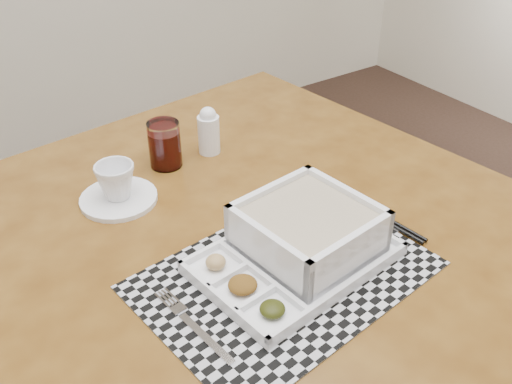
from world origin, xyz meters
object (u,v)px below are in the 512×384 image
Objects in this scene: cup at (116,181)px; juice_glass at (165,146)px; serving_tray at (303,238)px; creamer_bottle at (209,131)px; dining_table at (240,269)px.

cup is 0.15m from juice_glass.
juice_glass reaches higher than serving_tray.
serving_tray is at bearing -97.39° from creamer_bottle.
serving_tray is at bearing -63.52° from dining_table.
dining_table is 12.05× the size of juice_glass.
dining_table is 3.52× the size of serving_tray.
dining_table is 15.86× the size of cup.
juice_glass is at bearing 178.70° from creamer_bottle.
creamer_bottle reaches higher than juice_glass.
serving_tray is 4.51× the size of cup.
serving_tray is (0.06, -0.11, 0.12)m from dining_table.
serving_tray reaches higher than dining_table.
juice_glass is (-0.05, 0.40, 0.01)m from serving_tray.
cup is 0.70× the size of creamer_bottle.
creamer_bottle is (0.11, 0.29, 0.14)m from dining_table.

